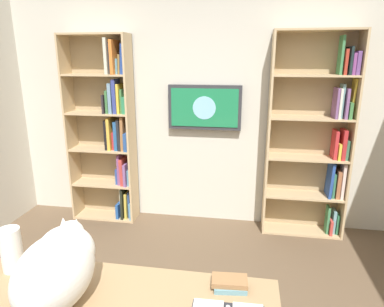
% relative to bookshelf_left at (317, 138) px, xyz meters
% --- Properties ---
extents(wall_back, '(4.52, 0.06, 2.70)m').
position_rel_bookshelf_left_xyz_m(wall_back, '(1.24, -0.16, 0.27)').
color(wall_back, beige).
rests_on(wall_back, ground).
extents(bookshelf_left, '(0.85, 0.28, 2.15)m').
position_rel_bookshelf_left_xyz_m(bookshelf_left, '(0.00, 0.00, 0.00)').
color(bookshelf_left, tan).
rests_on(bookshelf_left, ground).
extents(bookshelf_right, '(0.76, 0.28, 2.14)m').
position_rel_bookshelf_left_xyz_m(bookshelf_right, '(2.30, 0.01, -0.00)').
color(bookshelf_right, tan).
rests_on(bookshelf_right, ground).
extents(wall_mounted_tv, '(0.81, 0.07, 0.49)m').
position_rel_bookshelf_left_xyz_m(wall_mounted_tv, '(1.20, -0.08, 0.28)').
color(wall_mounted_tv, '#333338').
extents(cat, '(0.32, 0.60, 0.36)m').
position_rel_bookshelf_left_xyz_m(cat, '(1.57, 2.38, -0.12)').
color(cat, white).
rests_on(cat, desk).
extents(paper_towel_roll, '(0.11, 0.11, 0.24)m').
position_rel_bookshelf_left_xyz_m(paper_towel_roll, '(1.95, 2.20, -0.18)').
color(paper_towel_roll, white).
rests_on(paper_towel_roll, desk).
extents(desk_book_stack, '(0.18, 0.14, 0.05)m').
position_rel_bookshelf_left_xyz_m(desk_book_stack, '(0.78, 2.16, -0.28)').
color(desk_book_stack, '#6699A8').
rests_on(desk_book_stack, desk).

